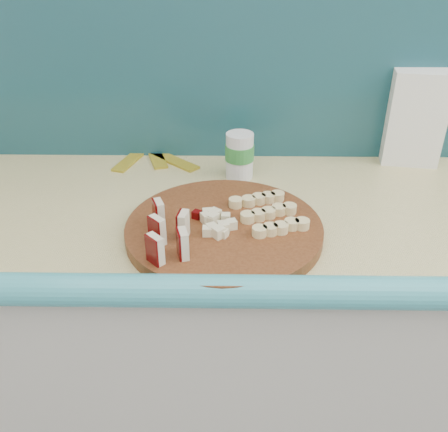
% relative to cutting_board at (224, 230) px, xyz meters
% --- Properties ---
extents(kitchen_counter, '(2.20, 0.63, 0.91)m').
position_rel_cutting_board_xyz_m(kitchen_counter, '(0.24, 0.12, -0.47)').
color(kitchen_counter, beige).
rests_on(kitchen_counter, ground).
extents(backsplash, '(2.20, 0.02, 0.50)m').
position_rel_cutting_board_xyz_m(backsplash, '(0.24, 0.41, 0.24)').
color(backsplash, teal).
rests_on(backsplash, kitchen_counter).
extents(cutting_board, '(0.52, 0.52, 0.03)m').
position_rel_cutting_board_xyz_m(cutting_board, '(0.00, 0.00, 0.00)').
color(cutting_board, '#49230F').
rests_on(cutting_board, kitchen_counter).
extents(apple_wedges, '(0.09, 0.16, 0.06)m').
position_rel_cutting_board_xyz_m(apple_wedges, '(-0.11, -0.07, 0.04)').
color(apple_wedges, beige).
rests_on(apple_wedges, cutting_board).
extents(apple_chunks, '(0.07, 0.07, 0.02)m').
position_rel_cutting_board_xyz_m(apple_chunks, '(-0.02, -0.01, 0.02)').
color(apple_chunks, '#EEE7BE').
rests_on(apple_chunks, cutting_board).
extents(banana_slices, '(0.16, 0.18, 0.02)m').
position_rel_cutting_board_xyz_m(banana_slices, '(0.09, 0.03, 0.02)').
color(banana_slices, beige).
rests_on(banana_slices, cutting_board).
extents(flour_bag, '(0.15, 0.12, 0.24)m').
position_rel_cutting_board_xyz_m(flour_bag, '(0.49, 0.38, 0.11)').
color(flour_bag, white).
rests_on(flour_bag, kitchen_counter).
extents(canister, '(0.07, 0.07, 0.12)m').
position_rel_cutting_board_xyz_m(canister, '(0.03, 0.27, 0.05)').
color(canister, silver).
rests_on(canister, kitchen_counter).
extents(banana_peel, '(0.23, 0.19, 0.01)m').
position_rel_cutting_board_xyz_m(banana_peel, '(-0.20, 0.37, -0.01)').
color(banana_peel, gold).
rests_on(banana_peel, kitchen_counter).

